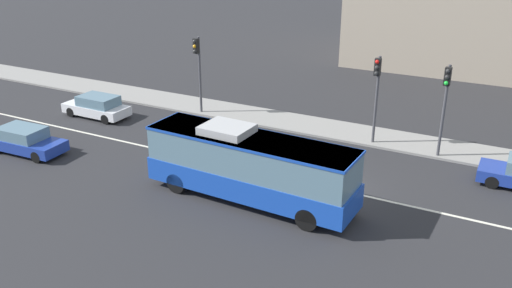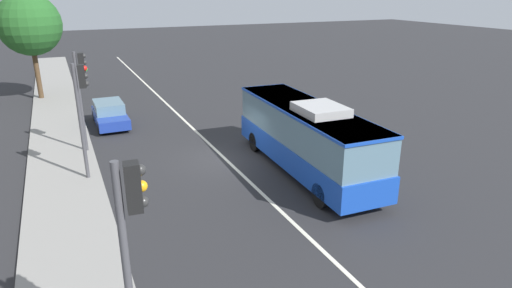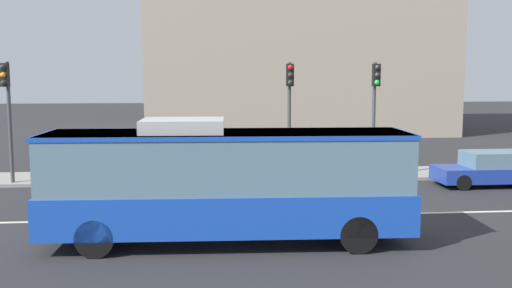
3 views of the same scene
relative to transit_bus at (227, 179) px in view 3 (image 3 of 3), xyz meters
name	(u,v)px [view 3 (image 3 of 3)]	position (x,y,z in m)	size (l,w,h in m)	color
ground_plane	(314,216)	(3.01, 2.83, -1.81)	(160.00, 160.00, 0.00)	#28282B
sidewalk_kerb	(283,175)	(3.01, 10.29, -1.74)	(80.00, 3.10, 0.14)	gray
lane_centre_line	(314,216)	(3.01, 2.83, -1.80)	(76.00, 0.16, 0.01)	silver
transit_bus	(227,179)	(0.00, 0.00, 0.00)	(10.09, 2.87, 3.46)	#1947B7
sedan_blue_ahead	(491,169)	(11.42, 7.29, -1.09)	(4.51, 1.84, 1.46)	#1E3899
traffic_light_near_corner	(290,100)	(3.11, 9.14, 1.75)	(0.33, 0.62, 5.20)	#47474C
traffic_light_mid_block	(375,100)	(6.83, 8.90, 1.75)	(0.33, 0.62, 5.20)	#47474C
traffic_light_far_corner	(7,101)	(-8.69, 9.06, 1.75)	(0.34, 0.62, 5.20)	#47474C
office_block_background	(294,8)	(6.98, 32.51, 8.39)	(23.67, 13.78, 20.40)	tan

